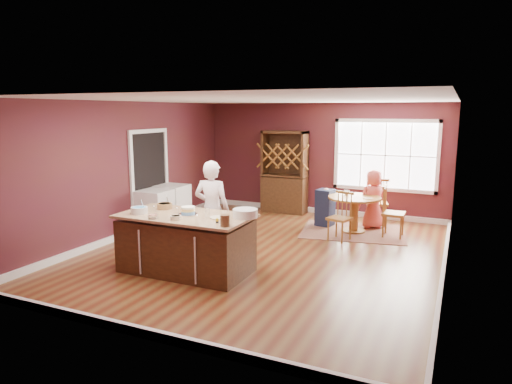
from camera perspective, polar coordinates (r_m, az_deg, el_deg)
room_shell at (r=8.01m, az=1.30°, el=1.76°), size 7.00×7.00×7.00m
window at (r=10.93m, az=15.86°, el=4.43°), size 2.36×0.10×1.66m
doorway at (r=10.07m, az=-13.09°, el=1.36°), size 0.08×1.26×2.13m
kitchen_island at (r=7.31m, az=-8.75°, el=-6.50°), size 2.07×1.09×0.92m
dining_table at (r=9.74m, az=12.17°, el=-1.83°), size 1.09×1.09×0.75m
baker at (r=7.85m, az=-5.53°, el=-2.20°), size 0.67×0.49×1.69m
layer_cake at (r=7.18m, az=-8.49°, el=-2.32°), size 0.30×0.30×0.12m
bowl_blue at (r=7.41m, az=-14.38°, el=-2.22°), size 0.26×0.26×0.10m
bowl_yellow at (r=7.66m, az=-11.34°, el=-1.74°), size 0.25×0.25×0.09m
bowl_pink at (r=7.02m, az=-12.75°, el=-3.01°), size 0.16×0.16×0.06m
bowl_olive at (r=6.88m, az=-10.02°, el=-3.18°), size 0.16×0.16×0.06m
drinking_glass at (r=6.91m, az=-6.08°, el=-2.62°), size 0.08×0.08×0.15m
dinner_plate at (r=6.90m, az=-4.70°, el=-3.20°), size 0.26×0.26×0.02m
white_tub at (r=6.91m, az=-1.36°, el=-2.67°), size 0.38×0.38×0.13m
stoneware_crock at (r=6.40m, az=-3.91°, el=-3.58°), size 0.13×0.13×0.16m
toy_figurine at (r=6.59m, az=-4.88°, el=-3.58°), size 0.04×0.04×0.07m
rug at (r=9.86m, az=12.06°, el=-4.84°), size 2.35×1.96×0.01m
chair_east at (r=9.54m, az=16.85°, el=-2.32°), size 0.43×0.45×1.06m
chair_south at (r=9.05m, az=10.41°, el=-3.00°), size 0.50×0.49×0.97m
chair_north at (r=10.42m, az=14.87°, el=-1.10°), size 0.56×0.54×1.09m
seated_woman at (r=10.12m, az=14.43°, el=-0.87°), size 0.75×0.69×1.28m
high_chair at (r=10.15m, az=8.63°, el=-1.86°), size 0.40×0.40×0.85m
toddler at (r=10.19m, az=8.53°, el=0.40°), size 0.18×0.14×0.26m
table_plate at (r=9.54m, az=13.84°, el=-0.78°), size 0.20×0.20×0.01m
table_cup at (r=9.90m, az=11.24°, el=-0.05°), size 0.14×0.14×0.10m
hutch at (r=11.34m, az=3.59°, el=2.51°), size 1.11×0.46×2.03m
washer at (r=9.72m, az=-12.54°, el=-2.39°), size 0.62×0.60×0.89m
dryer at (r=10.23m, az=-10.40°, el=-1.66°), size 0.63×0.61×0.91m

